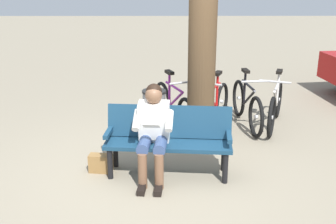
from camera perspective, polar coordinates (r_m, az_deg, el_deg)
ground_plane at (r=5.47m, az=-2.60°, el=-8.22°), size 40.00×40.00×0.00m
bench at (r=5.26m, az=0.09°, el=-3.28°), size 1.64×0.62×0.87m
person_reading at (r=5.07m, az=-2.06°, el=-2.26°), size 0.51×0.79×1.20m
handbag at (r=5.48m, az=-9.30°, el=-7.01°), size 0.32×0.18×0.24m
tree_trunk at (r=6.02m, az=4.77°, el=9.41°), size 0.41×0.41×3.02m
litter_bin at (r=6.34m, az=-1.92°, el=-0.42°), size 0.37×0.37×0.79m
bicycle_purple at (r=7.11m, az=14.65°, el=0.81°), size 0.70×1.59×0.94m
bicycle_red at (r=7.05m, az=10.86°, el=0.93°), size 0.48×1.68×0.94m
bicycle_orange at (r=6.81m, az=6.30°, el=0.52°), size 0.75×1.57×0.94m
bicycle_blue at (r=6.83m, az=0.77°, el=0.70°), size 0.72×1.58×0.94m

